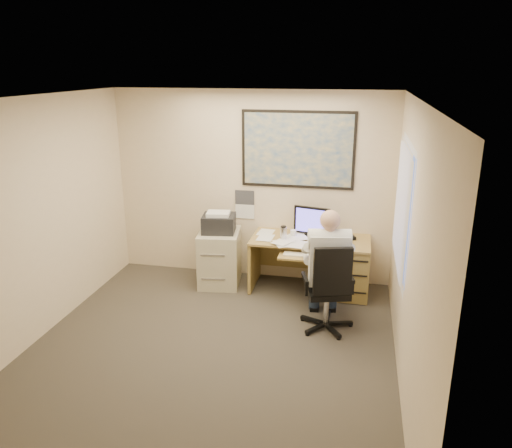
% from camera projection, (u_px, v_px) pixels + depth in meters
% --- Properties ---
extents(room_shell, '(4.00, 4.50, 2.70)m').
position_uv_depth(room_shell, '(204.00, 237.00, 5.01)').
color(room_shell, '#39342C').
rests_on(room_shell, ground).
extents(desk, '(1.60, 0.97, 1.15)m').
position_uv_depth(desk, '(334.00, 261.00, 6.82)').
color(desk, '#A98948').
rests_on(desk, ground).
extents(world_map, '(1.56, 0.03, 1.06)m').
position_uv_depth(world_map, '(298.00, 150.00, 6.80)').
color(world_map, '#1E4C93').
rests_on(world_map, room_shell).
extents(wall_calendar, '(0.28, 0.01, 0.42)m').
position_uv_depth(wall_calendar, '(245.00, 205.00, 7.20)').
color(wall_calendar, white).
rests_on(wall_calendar, room_shell).
extents(window_blinds, '(0.06, 1.40, 1.30)m').
position_uv_depth(window_blinds, '(403.00, 208.00, 5.31)').
color(window_blinds, beige).
rests_on(window_blinds, room_shell).
extents(filing_cabinet, '(0.64, 0.74, 1.07)m').
position_uv_depth(filing_cabinet, '(220.00, 253.00, 7.07)').
color(filing_cabinet, beige).
rests_on(filing_cabinet, ground).
extents(office_chair, '(0.81, 0.81, 1.10)m').
position_uv_depth(office_chair, '(325.00, 304.00, 5.85)').
color(office_chair, black).
rests_on(office_chair, ground).
extents(person, '(0.76, 0.97, 1.45)m').
position_uv_depth(person, '(328.00, 270.00, 5.80)').
color(person, white).
rests_on(person, office_chair).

